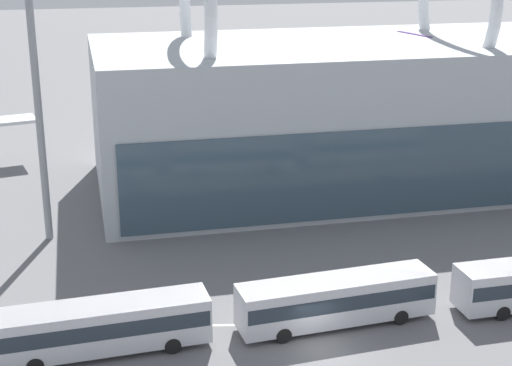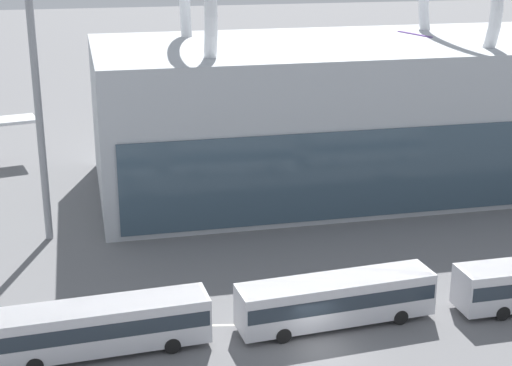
{
  "view_description": "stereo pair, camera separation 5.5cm",
  "coord_description": "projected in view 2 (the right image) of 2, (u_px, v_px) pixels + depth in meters",
  "views": [
    {
      "loc": [
        -13.39,
        -40.14,
        24.48
      ],
      "look_at": [
        0.76,
        20.95,
        4.0
      ],
      "focal_mm": 55.0,
      "sensor_mm": 36.0,
      "label": 1
    },
    {
      "loc": [
        -13.33,
        -40.15,
        24.48
      ],
      "look_at": [
        0.76,
        20.95,
        4.0
      ],
      "focal_mm": 55.0,
      "sensor_mm": 36.0,
      "label": 2
    }
  ],
  "objects": [
    {
      "name": "ground_plane",
      "position": [
        321.0,
        350.0,
        47.64
      ],
      "size": [
        440.0,
        440.0,
        0.0
      ],
      "primitive_type": "plane",
      "color": "slate"
    },
    {
      "name": "airliner_at_gate_far",
      "position": [
        341.0,
        92.0,
        93.75
      ],
      "size": [
        36.89,
        34.96,
        14.18
      ],
      "rotation": [
        0.0,
        0.0,
        1.81
      ],
      "color": "silver",
      "rests_on": "ground_plane"
    },
    {
      "name": "shuttle_bus_0",
      "position": [
        102.0,
        324.0,
        46.87
      ],
      "size": [
        13.08,
        3.51,
        3.18
      ],
      "rotation": [
        0.0,
        0.0,
        0.06
      ],
      "color": "silver",
      "rests_on": "ground_plane"
    },
    {
      "name": "shuttle_bus_1",
      "position": [
        336.0,
        298.0,
        50.24
      ],
      "size": [
        13.11,
        3.73,
        3.18
      ],
      "rotation": [
        0.0,
        0.0,
        0.08
      ],
      "color": "silver",
      "rests_on": "ground_plane"
    },
    {
      "name": "floodlight_mast",
      "position": [
        30.0,
        11.0,
        59.11
      ],
      "size": [
        2.58,
        2.58,
        28.98
      ],
      "color": "gray",
      "rests_on": "ground_plane"
    },
    {
      "name": "lane_stripe_1",
      "position": [
        224.0,
        325.0,
        50.66
      ],
      "size": [
        6.1,
        1.39,
        0.01
      ],
      "primitive_type": "cube",
      "rotation": [
        0.0,
        0.0,
        -0.19
      ],
      "color": "silver",
      "rests_on": "ground_plane"
    }
  ]
}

